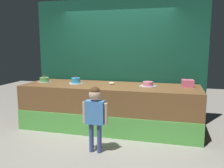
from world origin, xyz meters
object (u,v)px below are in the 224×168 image
object	(u,v)px
pink_box	(188,83)
cake_center	(76,81)
child_figure	(95,110)
cake_right	(148,84)
cake_left	(44,80)
donut	(112,83)

from	to	relation	value
pink_box	cake_center	world-z (taller)	cake_center
child_figure	cake_right	bearing A→B (deg)	61.43
pink_box	cake_left	distance (m)	3.08
child_figure	cake_center	distance (m)	1.50
donut	cake_left	bearing A→B (deg)	-177.37
child_figure	pink_box	bearing A→B (deg)	43.74
donut	cake_center	size ratio (longest dim) A/B	0.40
child_figure	pink_box	xyz separation A→B (m)	(1.46, 1.40, 0.28)
donut	child_figure	bearing A→B (deg)	-86.73
child_figure	cake_right	world-z (taller)	child_figure
cake_left	cake_center	xyz separation A→B (m)	(0.77, -0.03, 0.01)
child_figure	pink_box	distance (m)	2.04
child_figure	donut	world-z (taller)	child_figure
cake_center	child_figure	bearing A→B (deg)	-55.28
cake_center	pink_box	bearing A→B (deg)	4.47
child_figure	donut	xyz separation A→B (m)	(-0.08, 1.32, 0.23)
pink_box	cake_right	distance (m)	0.78
cake_left	cake_center	distance (m)	0.77
child_figure	cake_right	size ratio (longest dim) A/B	3.16
cake_center	cake_right	world-z (taller)	cake_center
cake_left	cake_right	bearing A→B (deg)	0.56
child_figure	donut	bearing A→B (deg)	93.27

